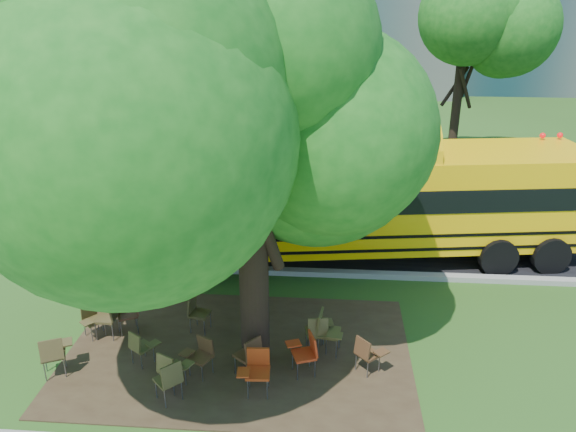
# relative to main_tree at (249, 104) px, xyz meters

# --- Properties ---
(ground) EXTENTS (160.00, 160.00, 0.00)m
(ground) POSITION_rel_main_tree_xyz_m (-1.40, 0.80, -5.19)
(ground) COLOR #294B17
(ground) RESTS_ON ground
(dirt_patch) EXTENTS (7.00, 4.50, 0.03)m
(dirt_patch) POSITION_rel_main_tree_xyz_m (-0.40, 0.30, -5.17)
(dirt_patch) COLOR #382819
(dirt_patch) RESTS_ON ground
(asphalt_road) EXTENTS (80.00, 8.00, 0.04)m
(asphalt_road) POSITION_rel_main_tree_xyz_m (-1.40, 7.80, -5.17)
(asphalt_road) COLOR black
(asphalt_road) RESTS_ON ground
(kerb_near) EXTENTS (80.00, 0.25, 0.14)m
(kerb_near) POSITION_rel_main_tree_xyz_m (-1.40, 3.80, -5.12)
(kerb_near) COLOR gray
(kerb_near) RESTS_ON ground
(kerb_far) EXTENTS (80.00, 0.25, 0.14)m
(kerb_far) POSITION_rel_main_tree_xyz_m (-1.40, 11.90, -5.12)
(kerb_far) COLOR gray
(kerb_far) RESTS_ON ground
(bg_tree_2) EXTENTS (4.80, 4.80, 6.62)m
(bg_tree_2) POSITION_rel_main_tree_xyz_m (-6.40, 16.80, -0.98)
(bg_tree_2) COLOR black
(bg_tree_2) RESTS_ON ground
(bg_tree_3) EXTENTS (5.60, 5.60, 7.84)m
(bg_tree_3) POSITION_rel_main_tree_xyz_m (6.60, 14.80, -0.16)
(bg_tree_3) COLOR black
(bg_tree_3) RESTS_ON ground
(main_tree) EXTENTS (7.20, 7.20, 8.80)m
(main_tree) POSITION_rel_main_tree_xyz_m (0.00, 0.00, 0.00)
(main_tree) COLOR black
(main_tree) RESTS_ON ground
(school_bus) EXTENTS (12.55, 4.34, 3.01)m
(school_bus) POSITION_rel_main_tree_xyz_m (2.61, 5.02, -3.45)
(school_bus) COLOR #F9B707
(school_bus) RESTS_ON ground
(chair_0) EXTENTS (0.62, 0.72, 0.90)m
(chair_0) POSITION_rel_main_tree_xyz_m (-3.77, -0.72, -4.63)
(chair_0) COLOR #4A3E20
(chair_0) RESTS_ON ground
(chair_1) EXTENTS (0.66, 0.52, 0.77)m
(chair_1) POSITION_rel_main_tree_xyz_m (-2.24, -0.27, -4.71)
(chair_1) COLOR #48451F
(chair_1) RESTS_ON ground
(chair_2) EXTENTS (0.59, 0.74, 0.87)m
(chair_2) POSITION_rel_main_tree_xyz_m (-1.37, -1.24, -4.65)
(chair_2) COLOR #433D1D
(chair_2) RESTS_ON ground
(chair_3) EXTENTS (0.66, 0.52, 0.80)m
(chair_3) POSITION_rel_main_tree_xyz_m (-1.00, -0.44, -4.69)
(chair_3) COLOR #50351C
(chair_3) RESTS_ON ground
(chair_4) EXTENTS (0.68, 0.54, 0.83)m
(chair_4) POSITION_rel_main_tree_xyz_m (-1.44, -0.96, -4.68)
(chair_4) COLOR brown
(chair_4) RESTS_ON ground
(chair_5) EXTENTS (0.59, 0.56, 0.90)m
(chair_5) POSITION_rel_main_tree_xyz_m (0.14, -0.88, -4.63)
(chair_5) COLOR #A33611
(chair_5) RESTS_ON ground
(chair_6) EXTENTS (0.67, 0.60, 0.88)m
(chair_6) POSITION_rel_main_tree_xyz_m (1.01, -0.26, -4.64)
(chair_6) COLOR red
(chair_6) RESTS_ON ground
(chair_7) EXTENTS (0.69, 0.55, 0.81)m
(chair_7) POSITION_rel_main_tree_xyz_m (2.19, -0.18, -4.69)
(chair_7) COLOR #4F321C
(chair_7) RESTS_ON ground
(chair_8) EXTENTS (0.55, 0.60, 0.92)m
(chair_8) POSITION_rel_main_tree_xyz_m (-3.23, 0.67, -4.62)
(chair_8) COLOR #453A1E
(chair_8) RESTS_ON ground
(chair_9) EXTENTS (0.70, 0.59, 0.87)m
(chair_9) POSITION_rel_main_tree_xyz_m (-2.86, 0.90, -4.65)
(chair_9) COLOR #4E2C1C
(chair_9) RESTS_ON ground
(chair_10) EXTENTS (0.50, 0.63, 0.84)m
(chair_10) POSITION_rel_main_tree_xyz_m (-1.40, 1.00, -4.67)
(chair_10) COLOR #493E1F
(chair_10) RESTS_ON ground
(chair_11) EXTENTS (0.60, 0.75, 0.88)m
(chair_11) POSITION_rel_main_tree_xyz_m (-0.05, -0.40, -4.64)
(chair_11) COLOR #50321C
(chair_11) RESTS_ON ground
(chair_12) EXTENTS (0.56, 0.69, 0.95)m
(chair_12) POSITION_rel_main_tree_xyz_m (1.38, 0.41, -4.60)
(chair_12) COLOR brown
(chair_12) RESTS_ON ground
(chair_13) EXTENTS (0.60, 0.61, 0.89)m
(chair_13) POSITION_rel_main_tree_xyz_m (1.23, 0.43, -4.64)
(chair_13) COLOR brown
(chair_13) RESTS_ON ground
(chair_14) EXTENTS (0.53, 0.67, 0.78)m
(chair_14) POSITION_rel_main_tree_xyz_m (-3.61, 0.64, -4.71)
(chair_14) COLOR #4C4221
(chair_14) RESTS_ON ground
(black_car) EXTENTS (4.42, 2.08, 1.46)m
(black_car) POSITION_rel_main_tree_xyz_m (-7.51, 6.62, -4.46)
(black_car) COLOR black
(black_car) RESTS_ON ground
(bg_car_red) EXTENTS (4.60, 2.57, 1.22)m
(bg_car_red) POSITION_rel_main_tree_xyz_m (-9.77, 10.14, -4.58)
(bg_car_red) COLOR #540E17
(bg_car_red) RESTS_ON ground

